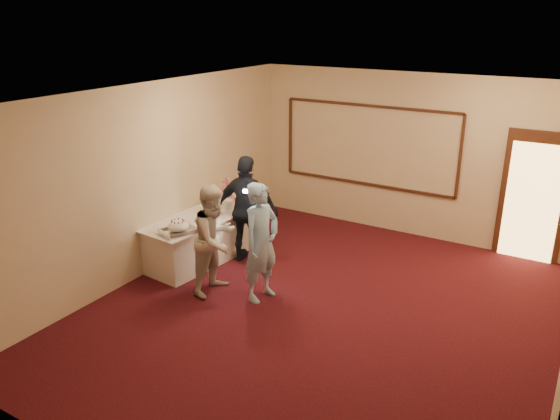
% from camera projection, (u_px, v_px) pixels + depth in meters
% --- Properties ---
extents(floor, '(7.00, 7.00, 0.00)m').
position_uv_depth(floor, '(321.00, 313.00, 7.63)').
color(floor, black).
rests_on(floor, ground).
extents(room_walls, '(6.04, 7.04, 3.02)m').
position_uv_depth(room_walls, '(325.00, 174.00, 6.94)').
color(room_walls, beige).
rests_on(room_walls, floor).
extents(wall_molding, '(3.45, 0.04, 1.55)m').
position_uv_depth(wall_molding, '(368.00, 146.00, 10.27)').
color(wall_molding, '#341F0F').
rests_on(wall_molding, room_walls).
extents(doorway, '(1.05, 0.07, 2.20)m').
position_uv_depth(doorway, '(533.00, 198.00, 9.01)').
color(doorway, '#341F0F').
rests_on(doorway, floor).
extents(buffet_table, '(1.17, 2.47, 0.77)m').
position_uv_depth(buffet_table, '(207.00, 236.00, 9.29)').
color(buffet_table, white).
rests_on(buffet_table, floor).
extents(pavlova_tray, '(0.53, 0.62, 0.20)m').
position_uv_depth(pavlova_tray, '(178.00, 228.00, 8.36)').
color(pavlova_tray, silver).
rests_on(pavlova_tray, buffet_table).
extents(cupcake_stand, '(0.31, 0.31, 0.46)m').
position_uv_depth(cupcake_stand, '(227.00, 191.00, 9.83)').
color(cupcake_stand, '#D34373').
rests_on(cupcake_stand, buffet_table).
extents(plate_stack_a, '(0.18, 0.18, 0.15)m').
position_uv_depth(plate_stack_a, '(208.00, 207.00, 9.27)').
color(plate_stack_a, white).
rests_on(plate_stack_a, buffet_table).
extents(plate_stack_b, '(0.20, 0.20, 0.17)m').
position_uv_depth(plate_stack_b, '(228.00, 205.00, 9.39)').
color(plate_stack_b, white).
rests_on(plate_stack_b, buffet_table).
extents(tart, '(0.25, 0.25, 0.05)m').
position_uv_depth(tart, '(201.00, 220.00, 8.85)').
color(tart, white).
rests_on(tart, buffet_table).
extents(man, '(0.52, 0.70, 1.76)m').
position_uv_depth(man, '(261.00, 242.00, 7.77)').
color(man, '#96C6EE').
rests_on(man, floor).
extents(woman, '(0.66, 0.83, 1.66)m').
position_uv_depth(woman, '(215.00, 239.00, 8.01)').
color(woman, beige).
rests_on(woman, floor).
extents(guest, '(1.13, 0.64, 1.82)m').
position_uv_depth(guest, '(247.00, 210.00, 8.97)').
color(guest, black).
rests_on(guest, floor).
extents(camera_flash, '(0.07, 0.04, 0.05)m').
position_uv_depth(camera_flash, '(245.00, 191.00, 8.50)').
color(camera_flash, white).
rests_on(camera_flash, guest).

